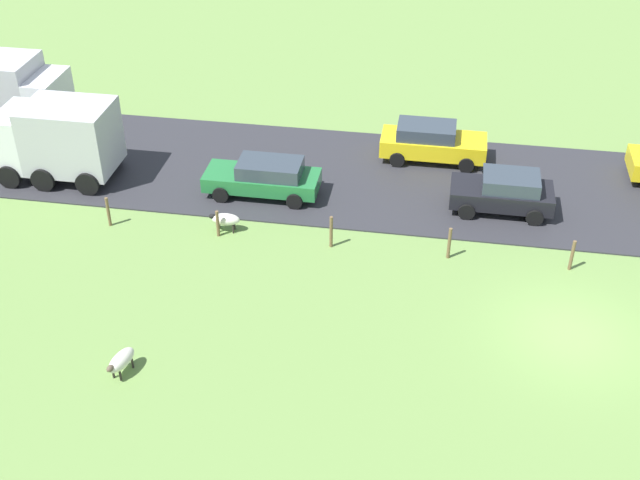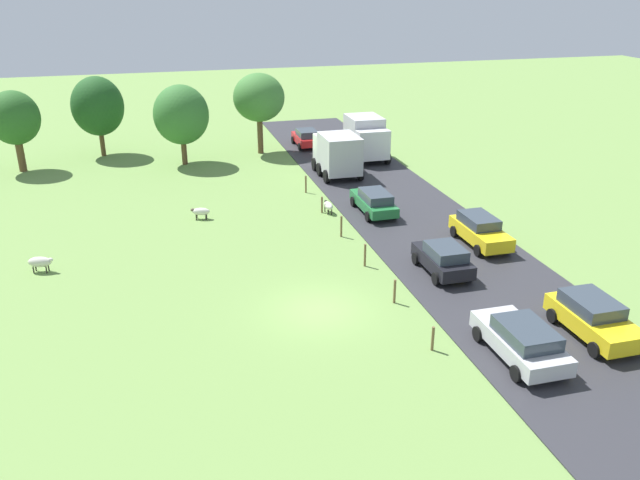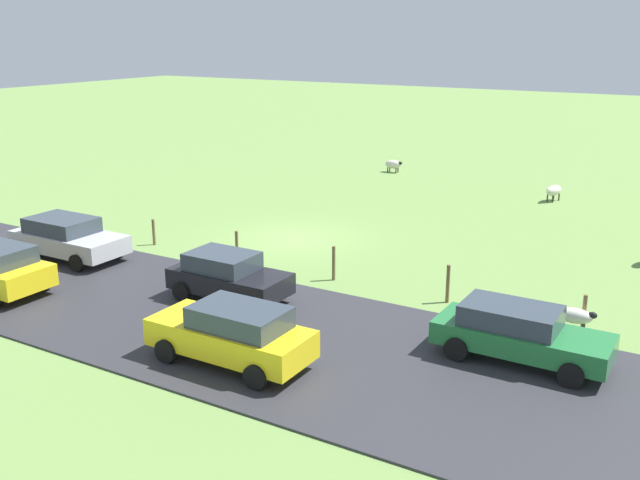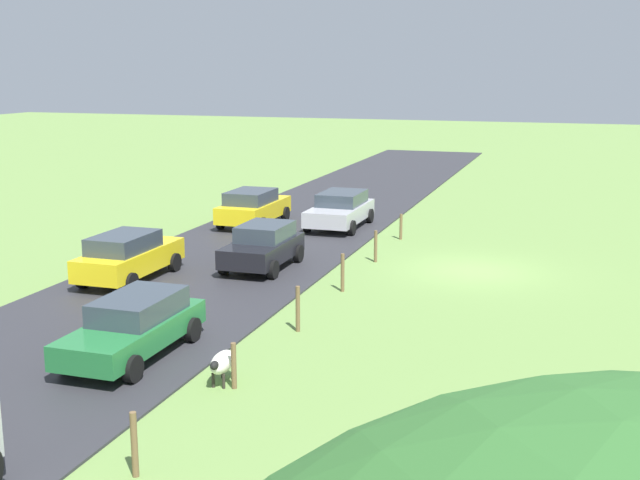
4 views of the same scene
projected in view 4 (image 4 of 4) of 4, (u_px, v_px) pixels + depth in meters
name	position (u px, v px, depth m)	size (l,w,h in m)	color
ground_plane	(472.00, 271.00, 28.83)	(160.00, 160.00, 0.00)	#6B8E47
road_strip	(245.00, 253.00, 31.50)	(8.00, 80.00, 0.06)	#2D2D33
sheep_2	(590.00, 430.00, 15.12)	(1.24, 0.73, 0.73)	silver
sheep_3	(222.00, 363.00, 18.52)	(0.53, 1.18, 0.74)	silver
fence_post_0	(401.00, 227.00, 33.96)	(0.12, 0.12, 1.08)	brown
fence_post_1	(376.00, 246.00, 30.01)	(0.12, 0.12, 1.19)	brown
fence_post_2	(343.00, 273.00, 26.08)	(0.12, 0.12, 1.24)	brown
fence_post_3	(298.00, 309.00, 22.14)	(0.12, 0.12, 1.28)	brown
fence_post_4	(234.00, 366.00, 18.23)	(0.12, 0.12, 1.07)	brown
fence_post_5	(134.00, 445.00, 14.28)	(0.12, 0.12, 1.21)	brown
car_0	(263.00, 246.00, 28.89)	(2.02, 3.90, 1.55)	black
car_1	(128.00, 255.00, 27.24)	(1.98, 4.44, 1.61)	yellow
car_2	(253.00, 207.00, 36.67)	(2.17, 4.40, 1.61)	yellow
car_3	(134.00, 325.00, 20.11)	(1.97, 4.55, 1.48)	#237238
car_4	(340.00, 209.00, 36.22)	(2.21, 4.59, 1.55)	#B7B7BC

